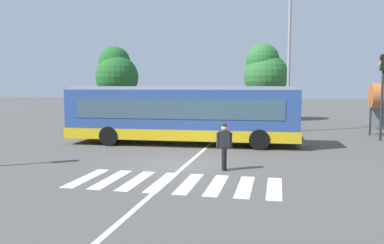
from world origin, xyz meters
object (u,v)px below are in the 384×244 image
(city_transit_bus, at_px, (182,114))
(parked_car_blue, at_px, (201,116))
(parked_car_red, at_px, (273,117))
(background_tree_right, at_px, (265,71))
(pedestrian_crossing_street, at_px, (224,144))
(background_tree_left, at_px, (116,73))
(parked_car_white, at_px, (237,117))
(parked_car_black, at_px, (165,116))
(twin_arm_street_lamp, at_px, (289,41))
(traffic_light_far_corner, at_px, (383,83))

(city_transit_bus, bearing_deg, parked_car_blue, 94.78)
(parked_car_red, height_order, background_tree_right, background_tree_right)
(pedestrian_crossing_street, relative_size, parked_car_blue, 0.38)
(city_transit_bus, bearing_deg, background_tree_left, 126.36)
(pedestrian_crossing_street, distance_m, parked_car_white, 15.03)
(parked_car_black, bearing_deg, city_transit_bus, -68.10)
(parked_car_black, relative_size, twin_arm_street_lamp, 0.46)
(parked_car_white, bearing_deg, city_transit_bus, -102.09)
(parked_car_white, xyz_separation_m, background_tree_left, (-10.75, 2.82, 3.43))
(background_tree_left, bearing_deg, twin_arm_street_lamp, -18.90)
(parked_car_blue, bearing_deg, city_transit_bus, -85.22)
(background_tree_right, bearing_deg, parked_car_red, -82.13)
(parked_car_blue, distance_m, parked_car_white, 2.77)
(city_transit_bus, bearing_deg, parked_car_black, 111.90)
(pedestrian_crossing_street, distance_m, parked_car_blue, 15.83)
(twin_arm_street_lamp, relative_size, background_tree_right, 1.45)
(traffic_light_far_corner, bearing_deg, parked_car_red, 136.46)
(traffic_light_far_corner, height_order, background_tree_left, background_tree_left)
(traffic_light_far_corner, bearing_deg, pedestrian_crossing_street, -128.27)
(parked_car_white, xyz_separation_m, twin_arm_street_lamp, (3.65, -2.11, 5.25))
(parked_car_red, xyz_separation_m, traffic_light_far_corner, (6.01, -5.71, 2.47))
(parked_car_red, bearing_deg, parked_car_black, -175.05)
(parked_car_black, relative_size, background_tree_right, 0.67)
(parked_car_white, distance_m, background_tree_left, 11.63)
(pedestrian_crossing_street, height_order, background_tree_left, background_tree_left)
(city_transit_bus, distance_m, pedestrian_crossing_street, 6.64)
(city_transit_bus, relative_size, traffic_light_far_corner, 2.55)
(background_tree_right, bearing_deg, city_transit_bus, -103.39)
(city_transit_bus, distance_m, background_tree_right, 16.45)
(parked_car_white, height_order, traffic_light_far_corner, traffic_light_far_corner)
(parked_car_blue, distance_m, traffic_light_far_corner, 13.02)
(twin_arm_street_lamp, height_order, background_tree_left, twin_arm_street_lamp)
(pedestrian_crossing_street, bearing_deg, traffic_light_far_corner, 51.73)
(parked_car_red, xyz_separation_m, background_tree_left, (-13.42, 2.48, 3.43))
(parked_car_white, relative_size, parked_car_red, 1.00)
(parked_car_blue, height_order, background_tree_right, background_tree_right)
(traffic_light_far_corner, distance_m, twin_arm_street_lamp, 6.61)
(parked_car_white, height_order, background_tree_left, background_tree_left)
(parked_car_black, bearing_deg, parked_car_red, 4.95)
(parked_car_blue, height_order, background_tree_left, background_tree_left)
(parked_car_blue, relative_size, background_tree_right, 0.66)
(city_transit_bus, xyz_separation_m, background_tree_right, (3.76, 15.77, 2.77))
(city_transit_bus, height_order, parked_car_white, city_transit_bus)
(twin_arm_street_lamp, bearing_deg, background_tree_left, 161.10)
(parked_car_white, bearing_deg, parked_car_black, -176.23)
(background_tree_right, bearing_deg, background_tree_left, -163.03)
(parked_car_white, xyz_separation_m, background_tree_right, (1.80, 6.65, 3.60))
(city_transit_bus, xyz_separation_m, parked_car_white, (1.95, 9.12, -0.82))
(parked_car_blue, height_order, traffic_light_far_corner, traffic_light_far_corner)
(parked_car_white, bearing_deg, background_tree_left, 165.30)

